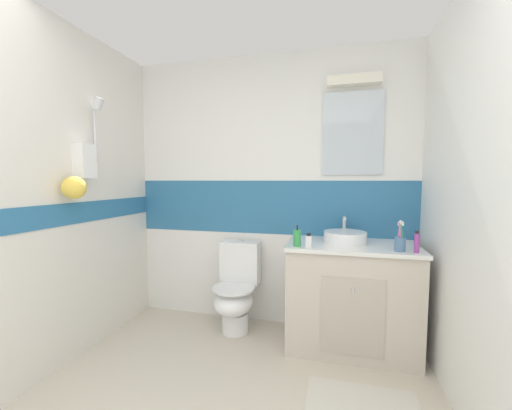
% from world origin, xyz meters
% --- Properties ---
extents(wall_back_tiled, '(3.20, 0.20, 2.50)m').
position_xyz_m(wall_back_tiled, '(0.01, 2.45, 1.26)').
color(wall_back_tiled, white).
rests_on(wall_back_tiled, ground_plane).
extents(wall_left_shower_alcove, '(0.28, 3.48, 2.50)m').
position_xyz_m(wall_left_shower_alcove, '(-1.35, 1.20, 1.25)').
color(wall_left_shower_alcove, silver).
rests_on(wall_left_shower_alcove, ground_plane).
extents(wall_right_plain, '(0.10, 3.48, 2.50)m').
position_xyz_m(wall_right_plain, '(1.35, 1.20, 1.25)').
color(wall_right_plain, white).
rests_on(wall_right_plain, ground_plane).
extents(vanity_cabinet, '(1.00, 0.59, 0.85)m').
position_xyz_m(vanity_cabinet, '(0.74, 2.12, 0.43)').
color(vanity_cabinet, beige).
rests_on(vanity_cabinet, ground_plane).
extents(sink_basin, '(0.33, 0.38, 0.20)m').
position_xyz_m(sink_basin, '(0.69, 2.13, 0.90)').
color(sink_basin, white).
rests_on(sink_basin, vanity_cabinet).
extents(toilet, '(0.37, 0.50, 0.80)m').
position_xyz_m(toilet, '(-0.24, 2.16, 0.37)').
color(toilet, white).
rests_on(toilet, ground_plane).
extents(toothbrush_cup, '(0.07, 0.07, 0.22)m').
position_xyz_m(toothbrush_cup, '(1.05, 1.93, 0.91)').
color(toothbrush_cup, '#4C7299').
rests_on(toothbrush_cup, vanity_cabinet).
extents(soap_dispenser, '(0.06, 0.06, 0.17)m').
position_xyz_m(soap_dispenser, '(0.33, 1.91, 0.91)').
color(soap_dispenser, green).
rests_on(soap_dispenser, vanity_cabinet).
extents(perfume_flask_small, '(0.04, 0.03, 0.11)m').
position_xyz_m(perfume_flask_small, '(0.42, 1.91, 0.90)').
color(perfume_flask_small, white).
rests_on(perfume_flask_small, vanity_cabinet).
extents(toothpaste_tube_upright, '(0.03, 0.03, 0.15)m').
position_xyz_m(toothpaste_tube_upright, '(1.16, 1.90, 0.92)').
color(toothpaste_tube_upright, '#993F99').
rests_on(toothpaste_tube_upright, vanity_cabinet).
extents(bath_mat, '(0.67, 0.43, 0.01)m').
position_xyz_m(bath_mat, '(0.78, 1.42, 0.01)').
color(bath_mat, beige).
rests_on(bath_mat, ground_plane).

